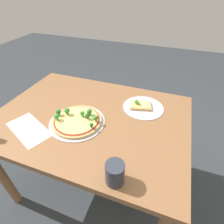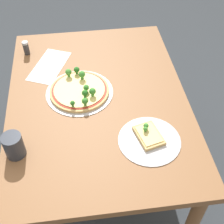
% 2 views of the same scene
% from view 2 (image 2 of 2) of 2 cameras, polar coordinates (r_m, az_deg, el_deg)
% --- Properties ---
extents(ground_plane, '(8.00, 8.00, 0.00)m').
position_cam_2_polar(ground_plane, '(2.12, -1.96, -12.06)').
color(ground_plane, '#33383D').
extents(dining_table, '(1.20, 0.87, 0.75)m').
position_cam_2_polar(dining_table, '(1.60, -2.55, 0.11)').
color(dining_table, brown).
rests_on(dining_table, ground_plane).
extents(pizza_tray_whole, '(0.33, 0.33, 0.07)m').
position_cam_2_polar(pizza_tray_whole, '(1.55, -5.94, 3.97)').
color(pizza_tray_whole, '#B7B7BC').
rests_on(pizza_tray_whole, dining_table).
extents(pizza_tray_slice, '(0.27, 0.27, 0.06)m').
position_cam_2_polar(pizza_tray_slice, '(1.36, 6.78, -4.68)').
color(pizza_tray_slice, '#B7B7BC').
rests_on(pizza_tray_slice, dining_table).
extents(drinking_cup, '(0.08, 0.08, 0.11)m').
position_cam_2_polar(drinking_cup, '(1.33, -17.53, -5.88)').
color(drinking_cup, '#2D333D').
rests_on(drinking_cup, dining_table).
extents(condiment_shaker, '(0.03, 0.03, 0.08)m').
position_cam_2_polar(condiment_shaker, '(1.84, -15.45, 11.23)').
color(condiment_shaker, '#333338').
rests_on(condiment_shaker, dining_table).
extents(paper_menu, '(0.32, 0.25, 0.00)m').
position_cam_2_polar(paper_menu, '(1.75, -11.36, 8.26)').
color(paper_menu, white).
rests_on(paper_menu, dining_table).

